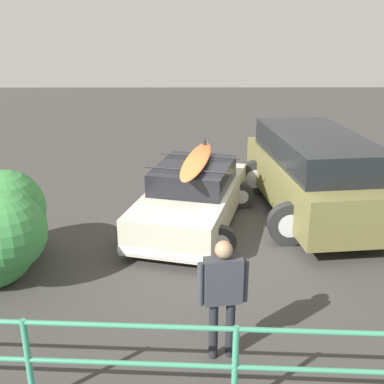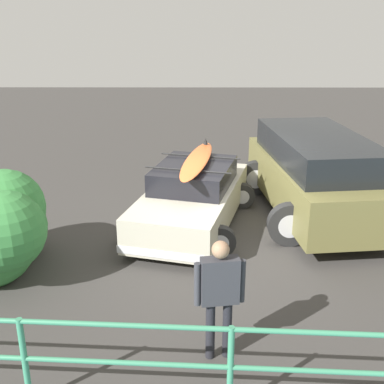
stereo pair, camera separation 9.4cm
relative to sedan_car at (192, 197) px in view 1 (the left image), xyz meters
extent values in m
cube|color=#383533|center=(-0.53, 0.83, -0.62)|extent=(44.00, 44.00, 0.02)
cube|color=#B7B29E|center=(0.01, 0.03, -0.12)|extent=(2.60, 4.22, 0.67)
cube|color=black|center=(-0.03, -0.12, 0.44)|extent=(1.89, 2.19, 0.45)
cube|color=silver|center=(0.50, 1.90, -0.33)|extent=(1.66, 0.52, 0.14)
cube|color=silver|center=(-0.48, -1.83, -0.33)|extent=(1.66, 0.52, 0.14)
cylinder|color=black|center=(-0.50, 1.43, -0.32)|extent=(0.58, 0.18, 0.58)
cylinder|color=#B7B7BC|center=(-0.50, 1.43, -0.32)|extent=(0.32, 0.19, 0.32)
cylinder|color=black|center=(1.14, 1.00, -0.32)|extent=(0.58, 0.18, 0.58)
cylinder|color=#B7B7BC|center=(1.14, 1.00, -0.32)|extent=(0.32, 0.19, 0.32)
cylinder|color=black|center=(-1.12, -0.93, -0.32)|extent=(0.58, 0.18, 0.58)
cylinder|color=#B7B7BC|center=(-1.12, -0.93, -0.32)|extent=(0.32, 0.19, 0.32)
cylinder|color=black|center=(0.52, -1.36, -0.32)|extent=(0.58, 0.18, 0.58)
cylinder|color=#B7B7BC|center=(0.52, -1.36, -0.32)|extent=(0.32, 0.19, 0.32)
cylinder|color=black|center=(0.10, 0.38, 0.70)|extent=(1.69, 0.47, 0.03)
cylinder|color=black|center=(-0.16, -0.62, 0.70)|extent=(1.69, 0.47, 0.03)
ellipsoid|color=orange|center=(-0.09, -0.12, 0.76)|extent=(0.94, 2.92, 0.09)
cone|color=black|center=(-0.29, -1.25, 0.88)|extent=(0.10, 0.10, 0.14)
cube|color=brown|center=(-2.63, -0.55, 0.13)|extent=(2.37, 4.87, 0.94)
cube|color=black|center=(-2.63, -0.55, 0.89)|extent=(2.11, 3.83, 0.59)
cylinder|color=black|center=(-2.37, -2.98, 0.23)|extent=(0.77, 0.26, 0.76)
cylinder|color=black|center=(-1.84, 0.96, -0.19)|extent=(0.84, 0.22, 0.84)
cylinder|color=#B7B7BC|center=(-1.84, 0.96, -0.19)|extent=(0.46, 0.23, 0.46)
cylinder|color=black|center=(-3.43, -2.05, -0.19)|extent=(0.84, 0.22, 0.84)
cylinder|color=#B7B7BC|center=(-3.43, -2.05, -0.19)|extent=(0.46, 0.23, 0.46)
cylinder|color=black|center=(-1.53, -1.84, -0.19)|extent=(0.84, 0.22, 0.84)
cylinder|color=#B7B7BC|center=(-1.53, -1.84, -0.19)|extent=(0.46, 0.23, 0.46)
cylinder|color=black|center=(-0.45, 4.18, -0.21)|extent=(0.12, 0.12, 0.80)
cylinder|color=black|center=(-0.24, 4.22, -0.21)|extent=(0.12, 0.12, 0.80)
cube|color=#333338|center=(-0.35, 4.20, 0.49)|extent=(0.49, 0.25, 0.60)
sphere|color=#9E7556|center=(-0.35, 4.20, 0.91)|extent=(0.22, 0.22, 0.22)
cylinder|color=#333338|center=(-0.62, 4.16, 0.46)|extent=(0.08, 0.08, 0.57)
cylinder|color=#333338|center=(-0.07, 4.24, 0.46)|extent=(0.08, 0.08, 0.57)
cylinder|color=#387F5B|center=(-0.42, 5.15, -0.05)|extent=(0.07, 0.07, 1.12)
cylinder|color=#387F5B|center=(1.81, 5.02, -0.05)|extent=(0.07, 0.07, 1.12)
cylinder|color=#387F5B|center=(-0.42, 5.15, 0.48)|extent=(8.92, 0.58, 0.06)
cylinder|color=#387F5B|center=(-0.42, 5.15, 0.01)|extent=(8.92, 0.58, 0.06)
cylinder|color=brown|center=(3.09, 1.97, -0.43)|extent=(0.28, 0.28, 0.36)
sphere|color=#387F3D|center=(3.25, 1.40, -0.05)|extent=(1.25, 1.25, 1.25)
sphere|color=#387F3D|center=(3.08, 1.94, 0.53)|extent=(1.29, 1.29, 1.29)
sphere|color=#387F3D|center=(2.90, 2.54, 0.39)|extent=(1.28, 1.28, 1.28)
camera|label=1|loc=(0.06, 9.30, 3.48)|focal=45.00mm
camera|label=2|loc=(-0.03, 9.30, 3.48)|focal=45.00mm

